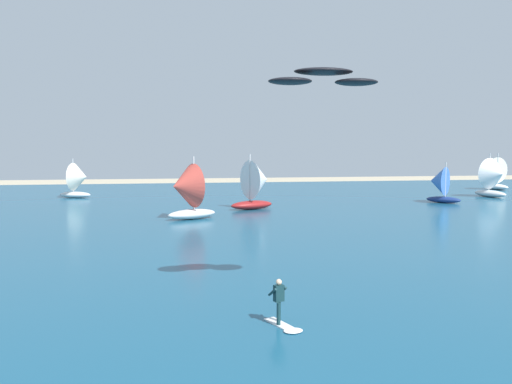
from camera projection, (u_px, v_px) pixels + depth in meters
name	position (u px, v px, depth m)	size (l,w,h in m)	color
ocean	(199.00, 214.00, 52.82)	(160.00, 90.00, 0.10)	navy
kitesurfer	(282.00, 309.00, 19.66)	(1.20, 2.03, 1.67)	white
kite	(323.00, 78.00, 21.98)	(4.57, 1.65, 0.68)	black
sailboat_heeled_over	(493.00, 173.00, 82.59)	(4.18, 4.82, 5.47)	white
sailboat_far_left	(495.00, 177.00, 69.25)	(4.38, 4.99, 5.61)	silver
sailboat_leading	(439.00, 184.00, 62.92)	(4.10, 4.13, 4.66)	navy
sailboat_far_right	(185.00, 191.00, 48.15)	(4.98, 4.44, 5.57)	silver
sailboat_trailing	(79.00, 180.00, 68.67)	(4.41, 3.92, 4.95)	silver
sailboat_mid_left	(257.00, 184.00, 56.49)	(5.05, 4.51, 5.68)	maroon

